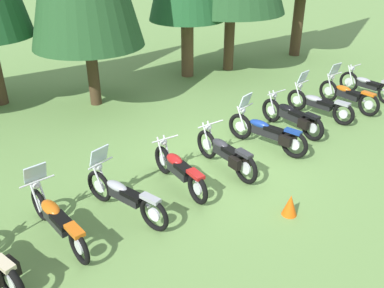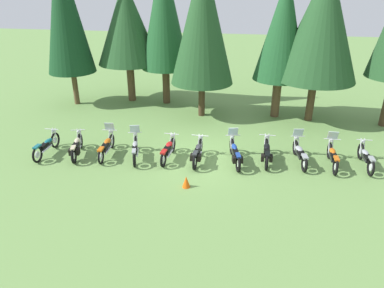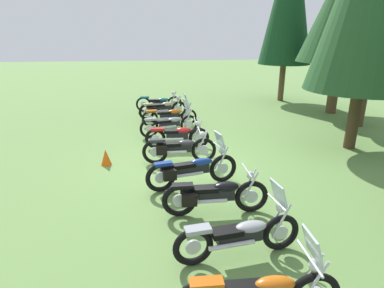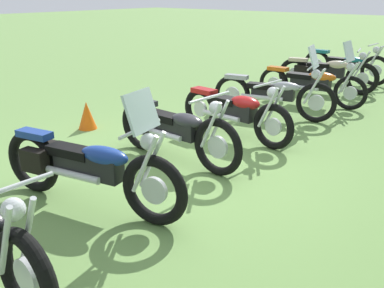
{
  "view_description": "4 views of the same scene",
  "coord_description": "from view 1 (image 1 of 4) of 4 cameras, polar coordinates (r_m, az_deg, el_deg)",
  "views": [
    {
      "loc": [
        -6.05,
        -6.72,
        5.32
      ],
      "look_at": [
        -0.81,
        0.22,
        0.77
      ],
      "focal_mm": 38.44,
      "sensor_mm": 36.0,
      "label": 1
    },
    {
      "loc": [
        1.96,
        -14.35,
        7.56
      ],
      "look_at": [
        -0.31,
        -0.41,
        0.96
      ],
      "focal_mm": 33.63,
      "sensor_mm": 36.0,
      "label": 2
    },
    {
      "loc": [
        9.0,
        -0.94,
        3.75
      ],
      "look_at": [
        0.47,
        0.13,
        0.79
      ],
      "focal_mm": 30.05,
      "sensor_mm": 36.0,
      "label": 3
    },
    {
      "loc": [
        4.18,
        3.72,
        2.3
      ],
      "look_at": [
        0.47,
        0.59,
        0.58
      ],
      "focal_mm": 40.92,
      "sensor_mm": 36.0,
      "label": 4
    }
  ],
  "objects": [
    {
      "name": "motorcycle_10",
      "position": [
        15.84,
        23.22,
        7.5
      ],
      "size": [
        0.66,
        2.28,
        1.03
      ],
      "rotation": [
        0.0,
        0.0,
        1.58
      ],
      "color": "black",
      "rests_on": "ground_plane"
    },
    {
      "name": "motorcycle_8",
      "position": [
        13.59,
        17.19,
        5.38
      ],
      "size": [
        0.67,
        2.34,
        1.36
      ],
      "rotation": [
        0.0,
        0.0,
        1.7
      ],
      "color": "black",
      "rests_on": "ground_plane"
    },
    {
      "name": "motorcycle_2",
      "position": [
        8.31,
        -18.31,
        -9.73
      ],
      "size": [
        0.7,
        2.36,
        1.35
      ],
      "rotation": [
        0.0,
        0.0,
        1.65
      ],
      "color": "black",
      "rests_on": "ground_plane"
    },
    {
      "name": "motorcycle_3",
      "position": [
        8.64,
        -9.44,
        -6.96
      ],
      "size": [
        0.83,
        2.3,
        1.38
      ],
      "rotation": [
        0.0,
        0.0,
        1.83
      ],
      "color": "black",
      "rests_on": "ground_plane"
    },
    {
      "name": "motorcycle_4",
      "position": [
        9.4,
        -1.81,
        -3.55
      ],
      "size": [
        0.69,
        2.21,
        1.01
      ],
      "rotation": [
        0.0,
        0.0,
        1.51
      ],
      "color": "black",
      "rests_on": "ground_plane"
    },
    {
      "name": "motorcycle_9",
      "position": [
        14.61,
        20.78,
        6.45
      ],
      "size": [
        0.73,
        2.31,
        1.38
      ],
      "rotation": [
        0.0,
        0.0,
        1.55
      ],
      "color": "black",
      "rests_on": "ground_plane"
    },
    {
      "name": "motorcycle_7",
      "position": [
        12.39,
        13.76,
        3.75
      ],
      "size": [
        0.75,
        2.33,
        1.03
      ],
      "rotation": [
        0.0,
        0.0,
        1.56
      ],
      "color": "black",
      "rests_on": "ground_plane"
    },
    {
      "name": "motorcycle_6",
      "position": [
        11.24,
        10.39,
        1.64
      ],
      "size": [
        0.88,
        2.43,
        1.39
      ],
      "rotation": [
        0.0,
        0.0,
        1.79
      ],
      "color": "black",
      "rests_on": "ground_plane"
    },
    {
      "name": "traffic_cone",
      "position": [
        8.86,
        13.47,
        -8.24
      ],
      "size": [
        0.32,
        0.32,
        0.48
      ],
      "primitive_type": "cone",
      "color": "#EA590F",
      "rests_on": "ground_plane"
    },
    {
      "name": "motorcycle_5",
      "position": [
        10.07,
        4.79,
        -1.29
      ],
      "size": [
        0.78,
        2.25,
        1.04
      ],
      "rotation": [
        0.0,
        0.0,
        1.55
      ],
      "color": "black",
      "rests_on": "ground_plane"
    },
    {
      "name": "ground_plane",
      "position": [
        10.49,
        4.27,
        -2.93
      ],
      "size": [
        80.0,
        80.0,
        0.0
      ],
      "primitive_type": "plane",
      "color": "#6B934C"
    }
  ]
}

